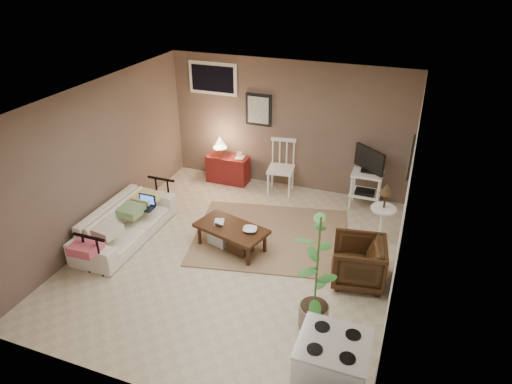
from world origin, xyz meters
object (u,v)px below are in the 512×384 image
at_px(red_console, 227,166).
at_px(tv_stand, 367,177).
at_px(spindle_chair, 281,169).
at_px(stove, 331,374).
at_px(side_table, 384,207).
at_px(armchair, 358,260).
at_px(coffee_table, 231,236).
at_px(sofa, 125,218).
at_px(potted_plant, 317,271).

distance_m(red_console, tv_stand, 2.69).
relative_size(spindle_chair, stove, 1.17).
xyz_separation_m(side_table, armchair, (-0.18, -1.08, -0.28)).
height_order(coffee_table, sofa, sofa).
relative_size(red_console, tv_stand, 0.84).
relative_size(sofa, red_console, 2.07).
height_order(tv_stand, potted_plant, potted_plant).
relative_size(tv_stand, stove, 1.27).
distance_m(spindle_chair, stove, 4.56).
relative_size(sofa, spindle_chair, 1.88).
height_order(red_console, stove, red_console).
bearing_deg(red_console, side_table, -19.98).
height_order(tv_stand, armchair, tv_stand).
bearing_deg(side_table, stove, -92.28).
bearing_deg(spindle_chair, armchair, -50.18).
relative_size(coffee_table, stove, 1.36).
bearing_deg(sofa, potted_plant, -104.83).
distance_m(side_table, stove, 3.14).
relative_size(spindle_chair, armchair, 1.44).
xyz_separation_m(red_console, stove, (2.95, -4.25, 0.11)).
height_order(sofa, tv_stand, tv_stand).
distance_m(coffee_table, red_console, 2.30).
bearing_deg(sofa, side_table, -71.31).
distance_m(side_table, potted_plant, 2.20).
bearing_deg(armchair, spindle_chair, -149.12).
bearing_deg(armchair, red_console, -136.16).
height_order(red_console, side_table, side_table).
bearing_deg(tv_stand, potted_plant, -92.41).
relative_size(red_console, armchair, 1.31).
height_order(red_console, tv_stand, tv_stand).
bearing_deg(stove, spindle_chair, 113.63).
relative_size(coffee_table, armchair, 1.69).
height_order(potted_plant, stove, potted_plant).
xyz_separation_m(sofa, red_console, (0.69, 2.39, -0.05)).
relative_size(coffee_table, sofa, 0.62).
distance_m(coffee_table, side_table, 2.35).
bearing_deg(potted_plant, spindle_chair, 114.12).
distance_m(tv_stand, side_table, 1.12).
bearing_deg(side_table, armchair, -99.40).
bearing_deg(spindle_chair, coffee_table, -94.24).
bearing_deg(armchair, potted_plant, -27.45).
relative_size(coffee_table, potted_plant, 0.75).
bearing_deg(spindle_chair, potted_plant, -65.88).
bearing_deg(coffee_table, tv_stand, 49.71).
bearing_deg(spindle_chair, stove, -66.37).
xyz_separation_m(spindle_chair, stove, (1.83, -4.18, -0.04)).
relative_size(sofa, armchair, 2.71).
relative_size(coffee_table, side_table, 1.16).
distance_m(tv_stand, armchair, 2.15).
bearing_deg(tv_stand, coffee_table, -130.29).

